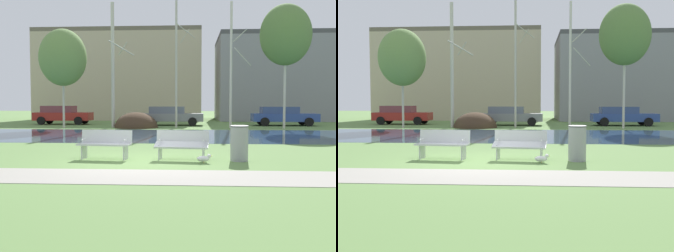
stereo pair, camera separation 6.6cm
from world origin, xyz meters
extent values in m
plane|color=#5B7F42|center=(0.00, 10.00, 0.00)|extent=(120.00, 120.00, 0.00)
cube|color=gray|center=(0.00, -2.23, 0.01)|extent=(60.00, 1.87, 0.01)
cube|color=#2D475B|center=(0.00, 9.48, 0.00)|extent=(80.00, 8.52, 0.01)
ellipsoid|color=#423021|center=(-2.34, 15.69, 0.00)|extent=(2.96, 3.15, 2.12)
cube|color=silver|center=(-1.17, 0.52, 0.45)|extent=(1.64, 0.65, 0.05)
cube|color=silver|center=(-1.14, 0.80, 0.67)|extent=(1.60, 0.25, 0.40)
cube|color=silver|center=(-1.81, 0.65, 0.23)|extent=(0.09, 0.43, 0.45)
cube|color=silver|center=(-0.51, 0.51, 0.23)|extent=(0.09, 0.43, 0.45)
cylinder|color=silver|center=(-1.82, 0.61, 0.59)|extent=(0.07, 0.28, 0.04)
cylinder|color=silver|center=(-0.51, 0.47, 0.59)|extent=(0.07, 0.28, 0.04)
cube|color=silver|center=(1.17, 0.52, 0.45)|extent=(1.64, 0.64, 0.19)
cube|color=silver|center=(1.20, 0.80, 0.67)|extent=(1.60, 0.25, 0.40)
cube|color=silver|center=(0.52, 0.65, 0.23)|extent=(0.09, 0.43, 0.45)
cube|color=silver|center=(1.83, 0.51, 0.23)|extent=(0.09, 0.43, 0.45)
cylinder|color=silver|center=(0.52, 0.61, 0.59)|extent=(0.07, 0.28, 0.04)
cylinder|color=silver|center=(1.82, 0.47, 0.59)|extent=(0.07, 0.28, 0.04)
cylinder|color=gray|center=(2.87, 0.44, 0.52)|extent=(0.52, 0.52, 1.04)
torus|color=#545557|center=(2.87, 0.44, 1.01)|extent=(0.54, 0.54, 0.04)
ellipsoid|color=white|center=(1.80, -0.04, 0.12)|extent=(0.36, 0.16, 0.16)
sphere|color=white|center=(1.96, -0.04, 0.20)|extent=(0.12, 0.12, 0.12)
cone|color=gold|center=(2.03, -0.04, 0.20)|extent=(0.06, 0.04, 0.04)
cylinder|color=gold|center=(1.82, -0.07, 0.05)|extent=(0.01, 0.01, 0.10)
cylinder|color=gold|center=(1.82, 0.00, 0.05)|extent=(0.01, 0.01, 0.10)
cylinder|color=#BCB7A8|center=(-7.19, 15.11, 3.04)|extent=(0.15, 0.15, 6.07)
ellipsoid|color=#668947|center=(-7.19, 15.11, 4.74)|extent=(3.17, 3.17, 3.80)
cylinder|color=beige|center=(-3.96, 15.81, 4.26)|extent=(0.24, 0.24, 8.52)
cylinder|color=beige|center=(-3.33, 16.24, 5.45)|extent=(0.85, 1.18, 0.78)
cylinder|color=beige|center=(-3.20, 15.04, 5.32)|extent=(1.52, 1.48, 0.87)
cylinder|color=#BCB7A8|center=(0.39, 15.97, 4.49)|extent=(0.15, 0.15, 8.97)
cylinder|color=#BCB7A8|center=(0.95, 16.35, 6.27)|extent=(0.68, 0.96, 0.84)
cylinder|color=#BCB7A8|center=(1.05, 15.29, 6.45)|extent=(1.29, 1.26, 0.82)
cylinder|color=beige|center=(4.06, 15.66, 4.21)|extent=(0.16, 0.16, 8.42)
cylinder|color=beige|center=(4.70, 16.09, 6.24)|extent=(0.84, 1.19, 0.73)
cylinder|color=beige|center=(4.76, 14.95, 4.67)|extent=(1.28, 1.24, 1.08)
cylinder|color=beige|center=(7.57, 15.41, 3.94)|extent=(0.16, 0.16, 7.88)
ellipsoid|color=#567A3D|center=(7.57, 15.41, 6.14)|extent=(3.33, 3.33, 3.99)
cube|color=maroon|center=(-8.69, 19.53, 0.63)|extent=(4.45, 1.78, 0.62)
cube|color=brown|center=(-9.04, 19.53, 1.20)|extent=(2.50, 1.55, 0.52)
cylinder|color=black|center=(-7.22, 20.37, 0.32)|extent=(0.64, 0.23, 0.64)
cylinder|color=black|center=(-7.24, 18.65, 0.32)|extent=(0.64, 0.23, 0.64)
cylinder|color=black|center=(-10.14, 20.41, 0.32)|extent=(0.64, 0.23, 0.64)
cylinder|color=black|center=(-10.16, 18.69, 0.32)|extent=(0.64, 0.23, 0.64)
cube|color=slate|center=(-0.02, 18.69, 0.61)|extent=(4.70, 1.92, 0.58)
cube|color=slate|center=(-0.40, 18.70, 1.16)|extent=(2.64, 1.67, 0.51)
cylinder|color=black|center=(1.53, 19.60, 0.32)|extent=(0.64, 0.23, 0.64)
cylinder|color=black|center=(1.51, 17.74, 0.32)|extent=(0.64, 0.23, 0.64)
cylinder|color=black|center=(-1.56, 19.64, 0.32)|extent=(0.64, 0.23, 0.64)
cylinder|color=black|center=(-1.58, 17.78, 0.32)|extent=(0.64, 0.23, 0.64)
cube|color=#2D4793|center=(8.33, 18.73, 0.61)|extent=(4.76, 1.89, 0.58)
cube|color=#32457F|center=(7.95, 18.74, 1.15)|extent=(2.67, 1.64, 0.51)
cylinder|color=black|center=(9.91, 19.63, 0.32)|extent=(0.64, 0.23, 0.64)
cylinder|color=black|center=(9.88, 17.80, 0.32)|extent=(0.64, 0.23, 0.64)
cylinder|color=black|center=(6.78, 19.67, 0.32)|extent=(0.64, 0.23, 0.64)
cylinder|color=black|center=(6.76, 17.83, 0.32)|extent=(0.64, 0.23, 0.64)
cube|color=#BCAD8E|center=(-5.82, 29.26, 4.24)|extent=(16.31, 6.52, 8.48)
cube|color=#675F4E|center=(-5.82, 29.26, 8.68)|extent=(16.31, 6.52, 0.40)
cube|color=gray|center=(10.95, 29.38, 3.90)|extent=(13.87, 9.66, 7.81)
cube|color=#48484B|center=(10.95, 29.38, 8.01)|extent=(13.87, 9.66, 0.40)
camera|label=1|loc=(1.48, -11.23, 1.71)|focal=42.41mm
camera|label=2|loc=(1.55, -11.22, 1.71)|focal=42.41mm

